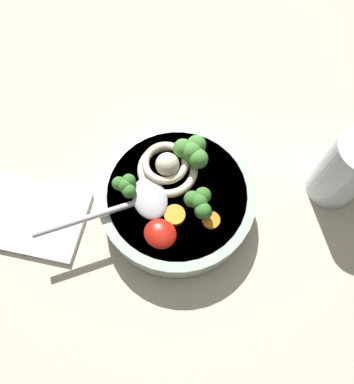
# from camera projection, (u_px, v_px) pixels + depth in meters

# --- Properties ---
(table_slab) EXTENTS (1.19, 1.19, 0.04)m
(table_slab) POSITION_uv_depth(u_px,v_px,m) (187.00, 226.00, 0.51)
(table_slab) COLOR #BCB29E
(table_slab) RESTS_ON ground
(soup_bowl) EXTENTS (0.21, 0.21, 0.05)m
(soup_bowl) POSITION_uv_depth(u_px,v_px,m) (177.00, 199.00, 0.48)
(soup_bowl) COLOR #9EB2A3
(soup_bowl) RESTS_ON table_slab
(noodle_pile) EXTENTS (0.09, 0.09, 0.04)m
(noodle_pile) POSITION_uv_depth(u_px,v_px,m) (167.00, 167.00, 0.46)
(noodle_pile) COLOR beige
(noodle_pile) RESTS_ON soup_bowl
(soup_spoon) EXTENTS (0.14, 0.15, 0.02)m
(soup_spoon) POSITION_uv_depth(u_px,v_px,m) (139.00, 201.00, 0.44)
(soup_spoon) COLOR #B7B7BC
(soup_spoon) RESTS_ON soup_bowl
(chili_sauce_dollop) EXTENTS (0.04, 0.04, 0.02)m
(chili_sauce_dollop) POSITION_uv_depth(u_px,v_px,m) (160.00, 234.00, 0.43)
(chili_sauce_dollop) COLOR #B2190F
(chili_sauce_dollop) RESTS_ON soup_bowl
(broccoli_floret_left) EXTENTS (0.04, 0.03, 0.03)m
(broccoli_floret_left) POSITION_uv_depth(u_px,v_px,m) (125.00, 185.00, 0.44)
(broccoli_floret_left) COLOR #7A9E60
(broccoli_floret_left) RESTS_ON soup_bowl
(broccoli_floret_near_spoon) EXTENTS (0.04, 0.04, 0.03)m
(broccoli_floret_near_spoon) POSITION_uv_depth(u_px,v_px,m) (199.00, 201.00, 0.43)
(broccoli_floret_near_spoon) COLOR #7A9E60
(broccoli_floret_near_spoon) RESTS_ON soup_bowl
(broccoli_floret_right) EXTENTS (0.05, 0.04, 0.04)m
(broccoli_floret_right) POSITION_uv_depth(u_px,v_px,m) (192.00, 151.00, 0.45)
(broccoli_floret_right) COLOR #7A9E60
(broccoli_floret_right) RESTS_ON soup_bowl
(carrot_slice_center) EXTENTS (0.02, 0.02, 0.01)m
(carrot_slice_center) POSITION_uv_depth(u_px,v_px,m) (209.00, 223.00, 0.44)
(carrot_slice_center) COLOR orange
(carrot_slice_center) RESTS_ON soup_bowl
(carrot_slice_rear) EXTENTS (0.03, 0.03, 0.01)m
(carrot_slice_rear) POSITION_uv_depth(u_px,v_px,m) (175.00, 215.00, 0.44)
(carrot_slice_rear) COLOR orange
(carrot_slice_rear) RESTS_ON soup_bowl
(drinking_glass) EXTENTS (0.07, 0.07, 0.11)m
(drinking_glass) POSITION_uv_depth(u_px,v_px,m) (346.00, 170.00, 0.46)
(drinking_glass) COLOR silver
(drinking_glass) RESTS_ON table_slab
(folded_napkin) EXTENTS (0.19, 0.15, 0.01)m
(folded_napkin) POSITION_uv_depth(u_px,v_px,m) (24.00, 217.00, 0.49)
(folded_napkin) COLOR white
(folded_napkin) RESTS_ON table_slab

